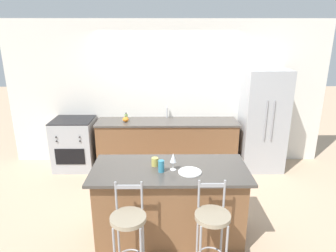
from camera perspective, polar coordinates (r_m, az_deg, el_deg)
ground_plane at (r=5.53m, az=-0.14°, el=-9.04°), size 18.00×18.00×0.00m
wall_back at (r=5.72m, az=-0.19°, el=6.21°), size 6.00×0.07×2.70m
back_counter at (r=5.68m, az=-0.17°, el=-3.33°), size 2.60×0.65×0.90m
sink_faucet at (r=5.68m, az=-0.19°, el=2.89°), size 0.02×0.13×0.22m
kitchen_island at (r=3.82m, az=0.32°, el=-14.28°), size 1.86×0.84×0.93m
refrigerator at (r=5.75m, az=17.55°, el=1.09°), size 0.75×0.72×1.86m
oven_range at (r=5.88m, az=-17.32°, el=-3.22°), size 0.73×0.69×0.94m
bar_stool_near at (r=3.22m, az=-7.50°, el=-18.71°), size 0.36×0.36×1.04m
bar_stool_far at (r=3.25m, az=8.39°, el=-18.32°), size 0.36×0.36×1.04m
dinner_plate at (r=3.50m, az=4.19°, el=-8.68°), size 0.27×0.27×0.02m
wine_glass at (r=3.50m, az=0.98°, el=-6.14°), size 0.07×0.07×0.21m
coffee_mug at (r=3.64m, az=-2.48°, el=-6.83°), size 0.12×0.08×0.10m
tumbler_cup at (r=3.48m, az=-1.30°, el=-7.66°), size 0.07×0.07×0.14m
pumpkin_decoration at (r=5.51m, az=-8.07°, el=1.25°), size 0.11×0.11×0.11m
soap_bottle at (r=5.63m, az=-7.97°, el=1.73°), size 0.06×0.06×0.14m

